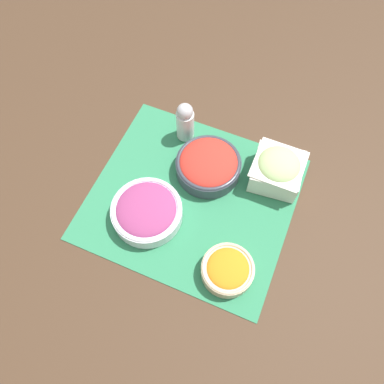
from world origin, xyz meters
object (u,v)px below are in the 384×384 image
(onion_bowl, at_px, (147,211))
(carrot_bowl, at_px, (228,270))
(cucumber_bowl, at_px, (277,169))
(tomato_bowl, at_px, (208,164))
(pepper_shaker, at_px, (185,121))

(onion_bowl, bearing_deg, carrot_bowl, 166.02)
(onion_bowl, distance_m, cucumber_bowl, 0.33)
(onion_bowl, height_order, tomato_bowl, tomato_bowl)
(tomato_bowl, distance_m, carrot_bowl, 0.27)
(cucumber_bowl, bearing_deg, pepper_shaker, -7.58)
(onion_bowl, xyz_separation_m, pepper_shaker, (0.01, -0.25, 0.03))
(pepper_shaker, bearing_deg, cucumber_bowl, 172.42)
(cucumber_bowl, bearing_deg, tomato_bowl, 15.90)
(cucumber_bowl, bearing_deg, onion_bowl, 41.40)
(cucumber_bowl, relative_size, pepper_shaker, 1.08)
(onion_bowl, distance_m, pepper_shaker, 0.25)
(tomato_bowl, distance_m, cucumber_bowl, 0.17)
(tomato_bowl, height_order, pepper_shaker, pepper_shaker)
(cucumber_bowl, distance_m, carrot_bowl, 0.28)
(tomato_bowl, xyz_separation_m, pepper_shaker, (0.10, -0.08, 0.03))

